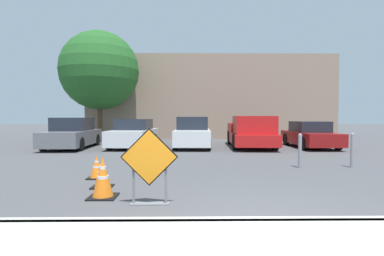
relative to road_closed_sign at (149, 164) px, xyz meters
name	(u,v)px	position (x,y,z in m)	size (l,w,h in m)	color
ground_plane	(211,150)	(1.79, 8.84, -0.74)	(96.00, 96.00, 0.00)	#4C4C4F
curb_lip	(265,223)	(1.79, -1.16, -0.67)	(24.38, 0.20, 0.14)	beige
road_closed_sign	(149,164)	(0.00, 0.00, 0.00)	(1.03, 0.20, 1.38)	black
traffic_cone_nearest	(103,178)	(-0.98, 0.50, -0.35)	(0.54, 0.54, 0.80)	black
traffic_cone_second	(102,173)	(-1.23, 1.34, -0.42)	(0.45, 0.45, 0.67)	black
traffic_cone_third	(97,167)	(-1.66, 2.33, -0.46)	(0.44, 0.44, 0.59)	black
parked_car_nearest	(72,134)	(-5.15, 9.82, -0.04)	(1.97, 4.35, 1.54)	slate
parked_car_second	(134,134)	(-2.11, 10.13, -0.07)	(2.13, 4.24, 1.46)	silver
parked_car_third	(192,133)	(0.92, 10.01, -0.02)	(1.90, 4.11, 1.58)	white
pickup_truck	(251,133)	(3.93, 9.92, -0.01)	(2.33, 5.22, 1.62)	red
parked_car_fourth	(310,135)	(6.99, 9.97, -0.11)	(1.82, 4.13, 1.35)	maroon
bollard_nearest	(300,150)	(4.17, 3.87, -0.18)	(0.12, 0.12, 1.07)	gray
bollard_second	(352,149)	(5.81, 3.87, -0.17)	(0.12, 0.12, 1.09)	gray
building_facade_backdrop	(210,98)	(2.41, 18.32, 2.28)	(17.99, 5.00, 6.05)	gray
street_tree_behind_lot	(100,71)	(-5.00, 14.13, 3.80)	(5.02, 5.02, 7.07)	#513823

